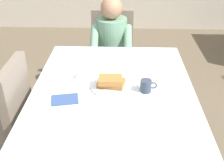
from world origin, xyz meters
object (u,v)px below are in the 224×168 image
Objects in this scene: diner_person at (111,43)px; knife_right_of_plate at (139,89)px; dining_table_main at (113,103)px; syrup_pitcher at (79,73)px; fork_left_of_plate at (83,88)px; cup_coffee at (146,86)px; spoon_near_edge at (118,112)px; chair_diner at (112,49)px; plate_breakfast at (111,86)px; chair_left_side at (6,114)px; breakfast_stack at (111,81)px.

diner_person is 5.60× the size of knife_right_of_plate.
dining_table_main is 19.05× the size of syrup_pitcher.
fork_left_of_plate is (0.05, -0.15, -0.04)m from syrup_pitcher.
diner_person is 1.04m from cup_coffee.
knife_right_of_plate is at bearing 65.59° from spoon_near_edge.
plate_breakfast is at bearing 91.56° from chair_diner.
chair_left_side reaches higher than spoon_near_edge.
cup_coffee is at bearing -10.64° from plate_breakfast.
cup_coffee reaches higher than breakfast_stack.
breakfast_stack is at bearing 91.50° from chair_diner.
breakfast_stack is at bearing 103.57° from spoon_near_edge.
chair_left_side is (-0.72, -1.17, 0.00)m from chair_diner.
syrup_pitcher is 0.46m from knife_right_of_plate.
fork_left_of_plate is at bearing -173.99° from plate_breakfast.
spoon_near_edge is at bearing -54.91° from syrup_pitcher.
chair_diner is 6.20× the size of spoon_near_edge.
diner_person reaches higher than spoon_near_edge.
chair_diner reaches higher than breakfast_stack.
dining_table_main is 0.23m from fork_left_of_plate.
chair_left_side reaches higher than cup_coffee.
knife_right_of_plate reaches higher than dining_table_main.
fork_left_of_plate is 0.90× the size of knife_right_of_plate.
breakfast_stack is 1.76× the size of cup_coffee.
breakfast_stack is at bearing 91.74° from diner_person.
chair_left_side reaches higher than knife_right_of_plate.
chair_left_side is 1.02m from cup_coffee.
spoon_near_edge is at bearing -81.64° from dining_table_main.
breakfast_stack reaches higher than fork_left_of_plate.
plate_breakfast is 1.41× the size of breakfast_stack.
diner_person is at bearing 92.60° from dining_table_main.
diner_person is at bearing -4.11° from fork_left_of_plate.
spoon_near_edge is (0.03, -0.23, 0.09)m from dining_table_main.
cup_coffee is 0.63× the size of fork_left_of_plate.
chair_left_side is 3.32× the size of plate_breakfast.
dining_table_main is 7.62× the size of knife_right_of_plate.
knife_right_of_plate is at bearing 12.15° from dining_table_main.
diner_person is 0.97m from breakfast_stack.
fork_left_of_plate is (-0.19, -0.02, -0.05)m from breakfast_stack.
fork_left_of_plate is at bearing -174.96° from breakfast_stack.
plate_breakfast is at bearing 105.31° from dining_table_main.
spoon_near_edge is at bearing 93.66° from diner_person.
spoon_near_edge is at bearing 145.33° from knife_right_of_plate.
breakfast_stack is at bearing 170.19° from cup_coffee.
chair_left_side reaches higher than fork_left_of_plate.
chair_left_side is at bearing 180.00° from dining_table_main.
dining_table_main is 1.64× the size of chair_diner.
cup_coffee is (0.27, -1.00, 0.11)m from diner_person.
dining_table_main is 13.49× the size of cup_coffee.
breakfast_stack is at bearing -28.40° from syrup_pitcher.
knife_right_of_plate is (0.19, -0.02, -0.01)m from plate_breakfast.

